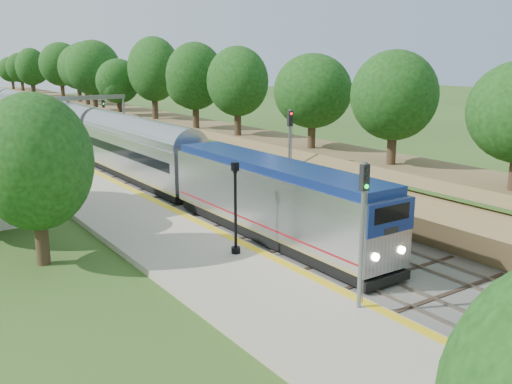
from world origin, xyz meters
TOP-DOWN VIEW (x-y plane):
  - trackbed at (2.00, 60.00)m, footprint 9.50×170.00m
  - platform at (-5.20, 16.00)m, footprint 6.40×68.00m
  - yellow_stripe at (-2.35, 16.00)m, footprint 0.55×68.00m
  - embankment at (10.35, 60.00)m, footprint 10.64×170.00m
  - signal_gantry at (2.47, 54.99)m, footprint 8.40×0.38m
  - trees_behind_platform at (-11.17, 20.67)m, footprint 7.82×53.32m
  - train at (0.00, 66.41)m, footprint 3.02×121.04m
  - lamppost_far at (-3.53, 14.41)m, footprint 0.48×0.48m
  - signal_platform at (-2.90, 5.86)m, footprint 0.36×0.29m
  - signal_farside at (6.20, 22.45)m, footprint 0.37×0.29m

SIDE VIEW (x-z plane):
  - trackbed at x=2.00m, z-range -0.07..0.21m
  - platform at x=-5.20m, z-range 0.00..0.38m
  - yellow_stripe at x=-2.35m, z-range 0.38..0.39m
  - embankment at x=10.35m, z-range -3.89..7.80m
  - train at x=0.00m, z-range 0.05..4.49m
  - lamppost_far at x=-3.53m, z-range 0.12..5.01m
  - signal_platform at x=-2.90m, z-range 1.09..7.24m
  - signal_farside at x=6.20m, z-range 0.87..7.63m
  - trees_behind_platform at x=-11.17m, z-range 0.93..8.14m
  - signal_gantry at x=2.47m, z-range 1.72..7.92m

